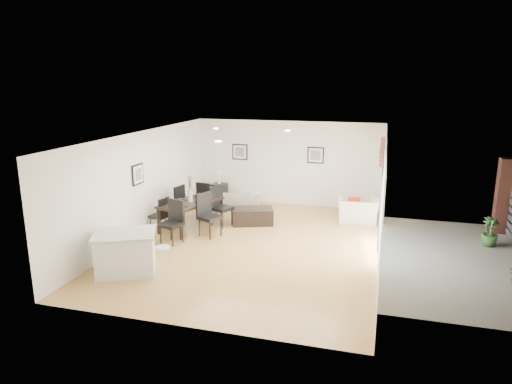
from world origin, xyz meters
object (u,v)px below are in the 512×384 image
(dining_chair_head, at_px, (173,219))
(kitchen_island, at_px, (126,252))
(dining_chair_enear, at_px, (207,212))
(bar_stool, at_px, (163,251))
(dining_table, at_px, (191,204))
(armchair, at_px, (357,210))
(coffee_table, at_px, (253,216))
(dining_chair_foot, at_px, (206,197))
(dining_chair_efar, at_px, (219,204))
(dining_chair_wnear, at_px, (161,213))
(side_table, at_px, (219,192))
(dining_chair_wfar, at_px, (176,202))
(sofa, at_px, (230,200))

(dining_chair_head, xyz_separation_m, kitchen_island, (-0.17, -1.96, -0.16))
(kitchen_island, bearing_deg, dining_chair_enear, 48.64)
(bar_stool, bearing_deg, dining_table, 103.28)
(armchair, relative_size, kitchen_island, 0.71)
(coffee_table, distance_m, bar_stool, 4.02)
(dining_chair_foot, distance_m, bar_stool, 4.26)
(armchair, xyz_separation_m, dining_chair_head, (-4.31, -2.90, 0.25))
(dining_chair_efar, distance_m, kitchen_island, 3.66)
(dining_chair_wnear, bearing_deg, dining_chair_foot, 168.96)
(dining_chair_enear, bearing_deg, dining_chair_head, 163.42)
(dining_chair_efar, height_order, side_table, dining_chair_efar)
(dining_table, bearing_deg, dining_chair_wfar, 163.48)
(dining_chair_efar, bearing_deg, sofa, 33.51)
(dining_chair_wfar, bearing_deg, dining_chair_enear, 66.12)
(dining_table, relative_size, dining_chair_enear, 1.79)
(coffee_table, height_order, kitchen_island, kitchen_island)
(dining_chair_foot, height_order, bar_stool, dining_chair_foot)
(dining_chair_wfar, xyz_separation_m, dining_chair_efar, (1.27, 0.05, 0.02))
(dining_chair_wnear, bearing_deg, dining_chair_head, 56.43)
(dining_chair_wfar, bearing_deg, dining_chair_efar, 102.37)
(sofa, relative_size, kitchen_island, 1.21)
(armchair, height_order, dining_chair_head, dining_chair_head)
(dining_table, xyz_separation_m, dining_chair_wnear, (-0.65, -0.47, -0.16))
(side_table, height_order, bar_stool, bar_stool)
(sofa, xyz_separation_m, dining_chair_head, (-0.33, -3.31, 0.33))
(dining_chair_wnear, bearing_deg, dining_chair_wfar, -170.07)
(dining_chair_head, relative_size, bar_stool, 1.65)
(dining_chair_foot, distance_m, coffee_table, 1.58)
(dining_chair_enear, distance_m, dining_chair_head, 0.94)
(dining_chair_foot, bearing_deg, dining_chair_wfar, 57.02)
(dining_chair_enear, bearing_deg, dining_chair_wfar, 80.67)
(dining_chair_wnear, height_order, dining_chair_efar, dining_chair_efar)
(dining_chair_foot, bearing_deg, dining_chair_head, 100.26)
(armchair, xyz_separation_m, dining_chair_foot, (-4.35, -0.66, 0.23))
(dining_chair_efar, height_order, coffee_table, dining_chair_efar)
(dining_chair_enear, distance_m, kitchen_island, 2.78)
(armchair, xyz_separation_m, dining_chair_wnear, (-4.98, -2.25, 0.17))
(dining_chair_foot, distance_m, kitchen_island, 4.20)
(dining_chair_head, relative_size, side_table, 1.79)
(dining_chair_efar, bearing_deg, dining_chair_head, -176.90)
(armchair, xyz_separation_m, dining_chair_efar, (-3.69, -1.29, 0.26))
(dining_chair_foot, height_order, side_table, dining_chair_foot)
(side_table, relative_size, bar_stool, 0.92)
(sofa, distance_m, armchair, 4.00)
(dining_table, distance_m, dining_chair_enear, 0.76)
(sofa, height_order, dining_table, dining_table)
(coffee_table, relative_size, kitchen_island, 0.72)
(dining_chair_head, distance_m, bar_stool, 2.08)
(dining_table, distance_m, side_table, 2.93)
(sofa, bearing_deg, armchair, 167.36)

